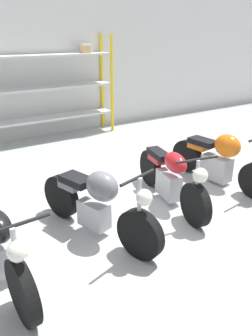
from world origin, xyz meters
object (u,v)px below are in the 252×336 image
motorcycle_grey (97,203)px  motorcycle_orange (220,160)px  shelving_rack (28,88)px  motorcycle_red (171,177)px

motorcycle_grey → motorcycle_orange: (2.61, 0.31, -0.03)m
motorcycle_orange → shelving_rack: bearing=-161.4°
shelving_rack → motorcycle_red: (0.84, -4.38, -0.87)m
motorcycle_grey → shelving_rack: bearing=156.2°
motorcycle_grey → motorcycle_orange: 2.63m
motorcycle_grey → motorcycle_orange: motorcycle_grey is taller
shelving_rack → motorcycle_grey: bearing=-97.0°
motorcycle_grey → motorcycle_red: bearing=81.2°
motorcycle_grey → motorcycle_red: (1.41, 0.20, -0.04)m
motorcycle_red → motorcycle_orange: 1.21m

